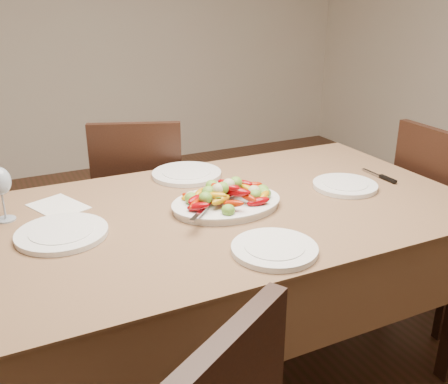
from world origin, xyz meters
name	(u,v)px	position (x,y,z in m)	size (l,w,h in m)	color
floor	(266,368)	(0.00, 0.00, 0.00)	(6.00, 6.00, 0.00)	#3A2011
wall_back	(84,6)	(0.00, 3.00, 1.40)	(5.00, 0.02, 2.80)	beige
dining_table	(224,296)	(-0.17, 0.06, 0.38)	(1.84, 1.04, 0.76)	brown
chair_far	(142,204)	(-0.24, 0.88, 0.47)	(0.42, 0.42, 0.95)	black
serving_platter	(226,205)	(-0.17, 0.05, 0.77)	(0.40, 0.30, 0.02)	white
roasted_vegetables	(227,190)	(-0.17, 0.05, 0.83)	(0.33, 0.22, 0.09)	#7E0206
serving_spoon	(215,202)	(-0.23, 0.02, 0.81)	(0.28, 0.06, 0.03)	#9EA0A8
plate_left	(62,234)	(-0.74, 0.09, 0.77)	(0.29, 0.29, 0.02)	white
plate_right	(345,186)	(0.36, 0.02, 0.77)	(0.26, 0.26, 0.02)	white
plate_far	(187,174)	(-0.16, 0.44, 0.77)	(0.30, 0.30, 0.02)	white
plate_near	(274,249)	(-0.19, -0.31, 0.77)	(0.26, 0.26, 0.02)	white
wine_glass	(1,193)	(-0.90, 0.30, 0.86)	(0.08, 0.08, 0.20)	#8C99A5
menu_card	(58,206)	(-0.71, 0.34, 0.76)	(0.15, 0.21, 0.00)	silver
table_knife	(380,177)	(0.57, 0.05, 0.76)	(0.02, 0.20, 0.01)	#9EA0A8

